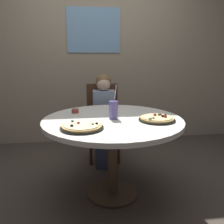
# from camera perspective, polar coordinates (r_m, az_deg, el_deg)

# --- Properties ---
(ground_plane) EXTENTS (8.00, 8.00, 0.00)m
(ground_plane) POSITION_cam_1_polar(r_m,az_deg,el_deg) (2.49, 0.16, -18.54)
(ground_plane) COLOR #4C4238
(wall_with_window) EXTENTS (5.20, 0.14, 2.90)m
(wall_with_window) POSITION_cam_1_polar(r_m,az_deg,el_deg) (3.73, -3.38, 15.41)
(wall_with_window) COLOR tan
(wall_with_window) RESTS_ON ground_plane
(dining_table) EXTENTS (1.25, 1.25, 0.75)m
(dining_table) POSITION_cam_1_polar(r_m,az_deg,el_deg) (2.21, 0.17, -3.91)
(dining_table) COLOR silver
(dining_table) RESTS_ON ground_plane
(chair_wooden) EXTENTS (0.41, 0.41, 0.95)m
(chair_wooden) POSITION_cam_1_polar(r_m,az_deg,el_deg) (3.12, -2.10, -1.20)
(chair_wooden) COLOR brown
(chair_wooden) RESTS_ON ground_plane
(diner_child) EXTENTS (0.26, 0.42, 1.08)m
(diner_child) POSITION_cam_1_polar(r_m,az_deg,el_deg) (2.96, -1.83, -2.94)
(diner_child) COLOR #3F4766
(diner_child) RESTS_ON ground_plane
(pizza_veggie) EXTENTS (0.34, 0.34, 0.05)m
(pizza_veggie) POSITION_cam_1_polar(r_m,az_deg,el_deg) (1.91, -7.08, -3.41)
(pizza_veggie) COLOR black
(pizza_veggie) RESTS_ON dining_table
(pizza_cheese) EXTENTS (0.32, 0.32, 0.05)m
(pizza_cheese) POSITION_cam_1_polar(r_m,az_deg,el_deg) (2.15, 10.47, -1.55)
(pizza_cheese) COLOR black
(pizza_cheese) RESTS_ON dining_table
(soda_cup) EXTENTS (0.08, 0.08, 0.31)m
(soda_cup) POSITION_cam_1_polar(r_m,az_deg,el_deg) (2.17, 0.35, 0.52)
(soda_cup) COLOR #6659A5
(soda_cup) RESTS_ON dining_table
(sauce_bowl) EXTENTS (0.07, 0.07, 0.04)m
(sauce_bowl) POSITION_cam_1_polar(r_m,az_deg,el_deg) (2.42, -8.62, 0.24)
(sauce_bowl) COLOR brown
(sauce_bowl) RESTS_ON dining_table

